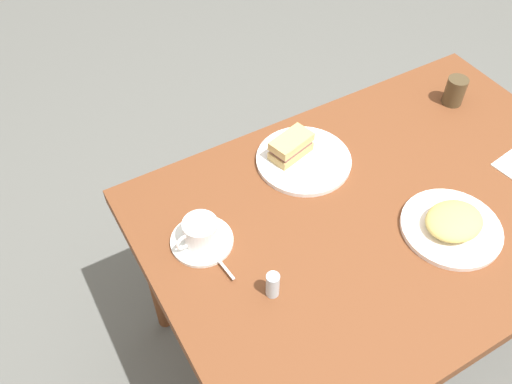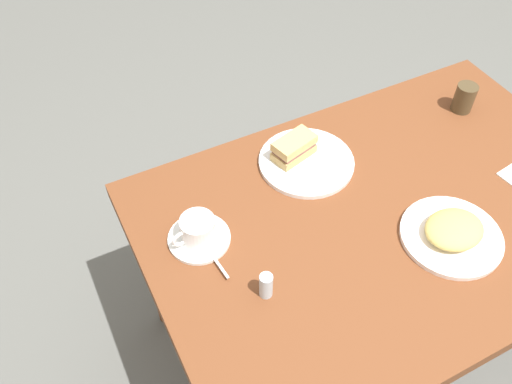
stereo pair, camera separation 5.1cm
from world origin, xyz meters
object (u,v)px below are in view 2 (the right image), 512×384
at_px(sandwich_front, 294,148).
at_px(drinking_glass, 464,98).
at_px(side_plate, 451,236).
at_px(salt_shaker, 266,285).
at_px(dining_table, 385,224).
at_px(sandwich_plate, 306,162).
at_px(spoon, 215,259).
at_px(coffee_cup, 197,229).
at_px(coffee_saucer, 199,238).

distance_m(sandwich_front, drinking_glass, 0.58).
bearing_deg(side_plate, salt_shaker, 172.03).
distance_m(dining_table, sandwich_plate, 0.28).
bearing_deg(drinking_glass, sandwich_front, 175.54).
bearing_deg(spoon, sandwich_plate, 26.93).
xyz_separation_m(sandwich_front, side_plate, (0.22, -0.43, -0.04)).
distance_m(spoon, salt_shaker, 0.16).
bearing_deg(salt_shaker, coffee_cup, 110.30).
distance_m(dining_table, spoon, 0.49).
bearing_deg(dining_table, sandwich_front, 115.35).
relative_size(coffee_saucer, drinking_glass, 1.77).
xyz_separation_m(side_plate, drinking_glass, (0.36, 0.38, 0.04)).
height_order(sandwich_plate, salt_shaker, salt_shaker).
bearing_deg(coffee_saucer, spoon, -84.30).
height_order(spoon, salt_shaker, salt_shaker).
xyz_separation_m(sandwich_front, salt_shaker, (-0.28, -0.36, -0.01)).
bearing_deg(side_plate, drinking_glass, 46.47).
bearing_deg(sandwich_plate, coffee_cup, -163.88).
bearing_deg(dining_table, coffee_saucer, 164.03).
bearing_deg(sandwich_front, coffee_cup, -158.18).
bearing_deg(sandwich_plate, spoon, -153.07).
bearing_deg(salt_shaker, coffee_saucer, 109.88).
xyz_separation_m(side_plate, salt_shaker, (-0.50, 0.07, 0.03)).
bearing_deg(dining_table, drinking_glass, 27.87).
bearing_deg(dining_table, sandwich_plate, 113.70).
bearing_deg(coffee_cup, dining_table, -15.88).
distance_m(sandwich_front, side_plate, 0.48).
height_order(dining_table, sandwich_plate, sandwich_plate).
height_order(coffee_saucer, drinking_glass, drinking_glass).
xyz_separation_m(dining_table, spoon, (-0.48, 0.06, 0.07)).
height_order(coffee_saucer, coffee_cup, coffee_cup).
xyz_separation_m(coffee_cup, drinking_glass, (0.94, 0.10, -0.00)).
height_order(dining_table, drinking_glass, drinking_glass).
bearing_deg(spoon, coffee_cup, 96.94).
distance_m(dining_table, sandwich_front, 0.33).
bearing_deg(salt_shaker, drinking_glass, 20.02).
height_order(sandwich_front, salt_shaker, sandwich_front).
xyz_separation_m(coffee_saucer, drinking_glass, (0.94, 0.10, 0.04)).
distance_m(salt_shaker, drinking_glass, 0.92).
bearing_deg(spoon, coffee_saucer, 95.70).
xyz_separation_m(sandwich_plate, drinking_glass, (0.56, -0.01, 0.04)).
bearing_deg(drinking_glass, side_plate, -133.53).
relative_size(dining_table, spoon, 13.18).
bearing_deg(coffee_saucer, drinking_glass, 5.92).
bearing_deg(coffee_saucer, sandwich_plate, 16.15).
height_order(sandwich_front, side_plate, sandwich_front).
height_order(spoon, drinking_glass, drinking_glass).
relative_size(coffee_saucer, salt_shaker, 2.22).
relative_size(side_plate, drinking_glass, 2.87).
height_order(dining_table, salt_shaker, salt_shaker).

